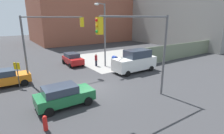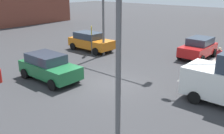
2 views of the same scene
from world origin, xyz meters
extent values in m
plane|color=#333335|center=(0.00, 0.00, 0.00)|extent=(120.00, 120.00, 0.00)
cylinder|color=#59595B|center=(-4.50, 4.50, 3.25)|extent=(0.18, 0.18, 6.50)
cylinder|color=#59595B|center=(4.50, -4.50, 3.25)|extent=(0.18, 0.18, 6.50)
cylinder|color=#4C4C4C|center=(-5.40, 4.01, 1.20)|extent=(0.08, 0.08, 2.40)
cube|color=yellow|center=(-5.40, 4.01, 2.05)|extent=(0.48, 0.48, 0.64)
cube|color=orange|center=(-6.40, 4.91, 0.70)|extent=(4.23, 1.80, 0.75)
cube|color=#2D3847|center=(-6.74, 4.91, 1.35)|extent=(2.37, 1.58, 0.55)
cylinder|color=black|center=(-4.96, 5.81, 0.32)|extent=(0.64, 0.22, 0.64)
cylinder|color=black|center=(-4.96, 4.01, 0.32)|extent=(0.64, 0.22, 0.64)
cylinder|color=black|center=(-7.84, 5.81, 0.32)|extent=(0.64, 0.22, 0.64)
cylinder|color=black|center=(-7.84, 4.01, 0.32)|extent=(0.64, 0.22, 0.64)
cube|color=#B21919|center=(1.82, 8.82, 0.70)|extent=(1.80, 3.82, 0.75)
cube|color=#2D3847|center=(1.82, 9.12, 1.35)|extent=(1.58, 2.14, 0.55)
cylinder|color=black|center=(2.72, 7.52, 0.32)|extent=(0.22, 0.64, 0.64)
cylinder|color=black|center=(0.92, 7.52, 0.32)|extent=(0.22, 0.64, 0.64)
cylinder|color=black|center=(2.72, 10.12, 0.32)|extent=(0.22, 0.64, 0.64)
cylinder|color=black|center=(0.92, 10.12, 0.32)|extent=(0.22, 0.64, 0.64)
cube|color=#1E6638|center=(-3.02, -1.95, 0.70)|extent=(4.17, 1.80, 0.75)
cube|color=#2D3847|center=(-3.35, -1.95, 1.35)|extent=(2.33, 1.58, 0.55)
cylinder|color=black|center=(-1.60, -1.05, 0.32)|extent=(0.64, 0.22, 0.64)
cylinder|color=black|center=(-1.60, -2.85, 0.32)|extent=(0.64, 0.22, 0.64)
cylinder|color=black|center=(-4.44, -1.05, 0.32)|extent=(0.64, 0.22, 0.64)
cylinder|color=black|center=(-4.44, -2.85, 0.32)|extent=(0.64, 0.22, 0.64)
cylinder|color=black|center=(5.05, 0.75, 0.32)|extent=(0.64, 0.22, 0.64)
cylinder|color=black|center=(5.05, 2.85, 0.32)|extent=(0.64, 0.22, 0.64)
cylinder|color=maroon|center=(4.20, 6.50, 1.14)|extent=(0.36, 0.36, 0.64)
sphere|color=tan|center=(4.20, 6.50, 1.57)|extent=(0.22, 0.22, 0.22)
cylinder|color=#1E1E2D|center=(4.20, 6.50, 0.41)|extent=(0.28, 0.28, 0.81)
camera|label=1|loc=(-6.67, -13.65, 6.30)|focal=28.00mm
camera|label=2|loc=(9.33, -10.39, 5.57)|focal=40.00mm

